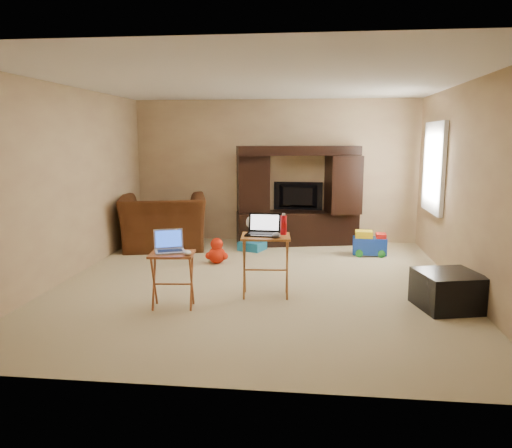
# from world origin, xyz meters

# --- Properties ---
(floor) EXTENTS (5.50, 5.50, 0.00)m
(floor) POSITION_xyz_m (0.00, 0.00, 0.00)
(floor) COLOR beige
(floor) RESTS_ON ground
(ceiling) EXTENTS (5.50, 5.50, 0.00)m
(ceiling) POSITION_xyz_m (0.00, 0.00, 2.50)
(ceiling) COLOR silver
(ceiling) RESTS_ON ground
(wall_back) EXTENTS (5.00, 0.00, 5.00)m
(wall_back) POSITION_xyz_m (0.00, 2.75, 1.25)
(wall_back) COLOR tan
(wall_back) RESTS_ON ground
(wall_front) EXTENTS (5.00, 0.00, 5.00)m
(wall_front) POSITION_xyz_m (0.00, -2.75, 1.25)
(wall_front) COLOR tan
(wall_front) RESTS_ON ground
(wall_left) EXTENTS (0.00, 5.50, 5.50)m
(wall_left) POSITION_xyz_m (-2.50, 0.00, 1.25)
(wall_left) COLOR tan
(wall_left) RESTS_ON ground
(wall_right) EXTENTS (0.00, 5.50, 5.50)m
(wall_right) POSITION_xyz_m (2.50, 0.00, 1.25)
(wall_right) COLOR tan
(wall_right) RESTS_ON ground
(window_pane) EXTENTS (0.00, 1.20, 1.20)m
(window_pane) POSITION_xyz_m (2.48, 1.55, 1.40)
(window_pane) COLOR white
(window_pane) RESTS_ON ground
(window_frame) EXTENTS (0.06, 1.14, 1.34)m
(window_frame) POSITION_xyz_m (2.46, 1.55, 1.40)
(window_frame) COLOR white
(window_frame) RESTS_ON ground
(entertainment_center) EXTENTS (2.14, 0.98, 1.70)m
(entertainment_center) POSITION_xyz_m (0.42, 2.46, 0.85)
(entertainment_center) COLOR black
(entertainment_center) RESTS_ON floor
(television) EXTENTS (0.87, 0.15, 0.50)m
(television) POSITION_xyz_m (0.42, 2.64, 0.82)
(television) COLOR black
(television) RESTS_ON entertainment_center
(recliner) EXTENTS (1.63, 1.51, 0.89)m
(recliner) POSITION_xyz_m (-1.79, 1.84, 0.45)
(recliner) COLOR #47210F
(recliner) RESTS_ON floor
(child_rocker) EXTENTS (0.51, 0.54, 0.50)m
(child_rocker) POSITION_xyz_m (-0.30, 1.88, 0.25)
(child_rocker) COLOR #19648A
(child_rocker) RESTS_ON floor
(plush_toy) EXTENTS (0.35, 0.29, 0.39)m
(plush_toy) POSITION_xyz_m (-0.71, 0.94, 0.19)
(plush_toy) COLOR red
(plush_toy) RESTS_ON floor
(push_toy) EXTENTS (0.55, 0.41, 0.40)m
(push_toy) POSITION_xyz_m (1.59, 1.73, 0.20)
(push_toy) COLOR #163BB4
(push_toy) RESTS_ON floor
(ottoman) EXTENTS (0.76, 0.76, 0.40)m
(ottoman) POSITION_xyz_m (2.16, -0.73, 0.20)
(ottoman) COLOR black
(ottoman) RESTS_ON floor
(tray_table_left) EXTENTS (0.51, 0.42, 0.61)m
(tray_table_left) POSITION_xyz_m (-0.82, -1.04, 0.31)
(tray_table_left) COLOR #AC5629
(tray_table_left) RESTS_ON floor
(tray_table_right) EXTENTS (0.59, 0.49, 0.72)m
(tray_table_right) POSITION_xyz_m (0.15, -0.53, 0.36)
(tray_table_right) COLOR #AB6A29
(tray_table_right) RESTS_ON floor
(laptop_left) EXTENTS (0.40, 0.37, 0.24)m
(laptop_left) POSITION_xyz_m (-0.85, -1.01, 0.73)
(laptop_left) COLOR #A5A5A9
(laptop_left) RESTS_ON tray_table_left
(laptop_right) EXTENTS (0.40, 0.33, 0.24)m
(laptop_right) POSITION_xyz_m (0.11, -0.51, 0.84)
(laptop_right) COLOR black
(laptop_right) RESTS_ON tray_table_right
(mouse_left) EXTENTS (0.11, 0.14, 0.05)m
(mouse_left) POSITION_xyz_m (-0.63, -1.11, 0.64)
(mouse_left) COLOR white
(mouse_left) RESTS_ON tray_table_left
(mouse_right) EXTENTS (0.11, 0.16, 0.06)m
(mouse_right) POSITION_xyz_m (0.28, -0.65, 0.75)
(mouse_right) COLOR #424247
(mouse_right) RESTS_ON tray_table_right
(water_bottle) EXTENTS (0.07, 0.07, 0.22)m
(water_bottle) POSITION_xyz_m (0.35, -0.45, 0.84)
(water_bottle) COLOR red
(water_bottle) RESTS_ON tray_table_right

